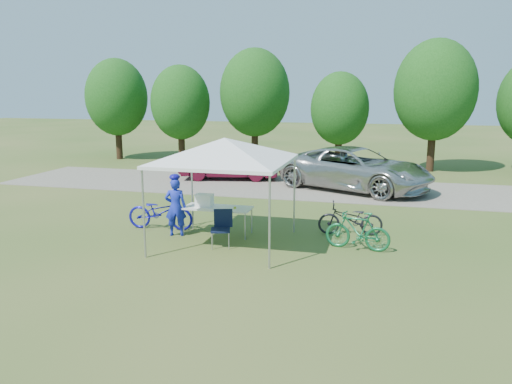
# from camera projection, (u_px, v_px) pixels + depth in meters

# --- Properties ---
(ground) EXTENTS (100.00, 100.00, 0.00)m
(ground) POSITION_uv_depth(u_px,v_px,m) (226.00, 244.00, 12.83)
(ground) COLOR #2D5119
(ground) RESTS_ON ground
(gravel_strip) EXTENTS (24.00, 5.00, 0.02)m
(gravel_strip) POSITION_uv_depth(u_px,v_px,m) (286.00, 187.00, 20.41)
(gravel_strip) COLOR gray
(gravel_strip) RESTS_ON ground
(canopy) EXTENTS (4.53, 4.53, 3.00)m
(canopy) POSITION_uv_depth(u_px,v_px,m) (225.00, 141.00, 12.30)
(canopy) COLOR #A5A5AA
(canopy) RESTS_ON ground
(treeline) EXTENTS (24.89, 4.28, 6.30)m
(treeline) POSITION_uv_depth(u_px,v_px,m) (305.00, 97.00, 25.52)
(treeline) COLOR #382314
(treeline) RESTS_ON ground
(folding_table) EXTENTS (1.85, 0.77, 0.76)m
(folding_table) POSITION_uv_depth(u_px,v_px,m) (218.00, 209.00, 13.56)
(folding_table) COLOR white
(folding_table) RESTS_ON ground
(folding_chair) EXTENTS (0.59, 0.61, 0.93)m
(folding_chair) POSITION_uv_depth(u_px,v_px,m) (222.00, 225.00, 12.57)
(folding_chair) COLOR black
(folding_chair) RESTS_ON ground
(cooler) EXTENTS (0.47, 0.32, 0.34)m
(cooler) POSITION_uv_depth(u_px,v_px,m) (204.00, 200.00, 13.61)
(cooler) COLOR white
(cooler) RESTS_ON folding_table
(ice_cream_cup) EXTENTS (0.07, 0.07, 0.05)m
(ice_cream_cup) POSITION_uv_depth(u_px,v_px,m) (235.00, 208.00, 13.37)
(ice_cream_cup) COLOR #B2C72F
(ice_cream_cup) RESTS_ON folding_table
(cyclist) EXTENTS (0.65, 0.51, 1.58)m
(cyclist) POSITION_uv_depth(u_px,v_px,m) (176.00, 207.00, 13.43)
(cyclist) COLOR #1725BC
(cyclist) RESTS_ON ground
(bike_blue) EXTENTS (1.95, 0.78, 1.00)m
(bike_blue) POSITION_uv_depth(u_px,v_px,m) (160.00, 212.00, 14.10)
(bike_blue) COLOR #13119C
(bike_blue) RESTS_ON ground
(bike_green) EXTENTS (1.66, 0.68, 0.97)m
(bike_green) POSITION_uv_depth(u_px,v_px,m) (358.00, 231.00, 12.27)
(bike_green) COLOR #176B3D
(bike_green) RESTS_ON ground
(bike_dark) EXTENTS (1.81, 0.85, 0.91)m
(bike_dark) POSITION_uv_depth(u_px,v_px,m) (350.00, 219.00, 13.52)
(bike_dark) COLOR black
(bike_dark) RESTS_ON ground
(minivan) EXTENTS (6.63, 5.02, 1.67)m
(minivan) POSITION_uv_depth(u_px,v_px,m) (356.00, 169.00, 19.62)
(minivan) COLOR #BAB9B5
(minivan) RESTS_ON gravel_strip
(sedan) EXTENTS (4.50, 2.33, 1.41)m
(sedan) POSITION_uv_depth(u_px,v_px,m) (229.00, 163.00, 22.02)
(sedan) COLOR #500D21
(sedan) RESTS_ON gravel_strip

